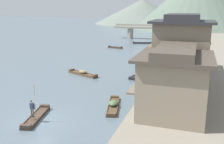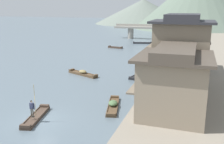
% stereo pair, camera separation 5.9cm
% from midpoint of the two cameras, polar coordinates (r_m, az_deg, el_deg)
% --- Properties ---
extents(ground_plane, '(400.00, 400.00, 0.00)m').
position_cam_midpoint_polar(ground_plane, '(25.10, -15.30, -10.15)').
color(ground_plane, slate).
extents(riverbank_right, '(18.00, 110.00, 0.58)m').
position_cam_midpoint_polar(riverbank_right, '(49.91, 21.93, 1.79)').
color(riverbank_right, gray).
rests_on(riverbank_right, ground).
extents(boat_foreground_poled, '(2.05, 5.02, 0.48)m').
position_cam_midpoint_polar(boat_foreground_poled, '(25.52, -16.19, -9.41)').
color(boat_foreground_poled, '#423328').
rests_on(boat_foreground_poled, ground).
extents(boatman_person, '(0.57, 0.25, 3.04)m').
position_cam_midpoint_polar(boatman_person, '(24.39, -16.99, -7.22)').
color(boatman_person, black).
rests_on(boatman_person, boat_foreground_poled).
extents(boat_moored_nearest, '(2.29, 5.81, 0.43)m').
position_cam_midpoint_polar(boat_moored_nearest, '(39.31, 6.23, -0.62)').
color(boat_moored_nearest, '#232326').
rests_on(boat_moored_nearest, ground).
extents(boat_moored_second, '(5.25, 2.37, 0.50)m').
position_cam_midpoint_polar(boat_moored_second, '(73.48, 6.67, 6.31)').
color(boat_moored_second, '#232326').
rests_on(boat_moored_second, ground).
extents(boat_moored_third, '(1.23, 5.13, 0.42)m').
position_cam_midpoint_polar(boat_moored_third, '(59.67, 11.02, 4.30)').
color(boat_moored_third, '#232326').
rests_on(boat_moored_third, ground).
extents(boat_moored_far, '(4.33, 3.24, 0.59)m').
position_cam_midpoint_polar(boat_moored_far, '(69.31, 10.74, 5.71)').
color(boat_moored_far, '#423328').
rests_on(boat_moored_far, ground).
extents(boat_midriver_drifting, '(3.87, 1.56, 0.50)m').
position_cam_midpoint_polar(boat_midriver_drifting, '(64.94, 0.77, 5.38)').
color(boat_midriver_drifting, '#423328').
rests_on(boat_midriver_drifting, ground).
extents(boat_midriver_upstream, '(5.50, 3.17, 0.78)m').
position_cam_midpoint_polar(boat_midriver_upstream, '(39.71, -6.34, -0.29)').
color(boat_midriver_upstream, brown).
rests_on(boat_midriver_upstream, ground).
extents(boat_upstream_distant, '(2.20, 5.28, 0.71)m').
position_cam_midpoint_polar(boat_upstream_distant, '(27.06, 0.29, -7.26)').
color(boat_upstream_distant, brown).
rests_on(boat_upstream_distant, ground).
extents(boat_crossing_west, '(1.96, 5.41, 0.66)m').
position_cam_midpoint_polar(boat_crossing_west, '(49.78, 9.62, 2.50)').
color(boat_crossing_west, '#33281E').
rests_on(boat_crossing_west, ground).
extents(house_waterfront_nearest, '(6.73, 7.33, 6.14)m').
position_cam_midpoint_polar(house_waterfront_nearest, '(23.85, 13.31, -2.14)').
color(house_waterfront_nearest, gray).
rests_on(house_waterfront_nearest, riverbank_right).
extents(house_waterfront_second, '(6.87, 5.68, 8.74)m').
position_cam_midpoint_polar(house_waterfront_second, '(29.80, 14.78, 3.60)').
color(house_waterfront_second, '#7F705B').
rests_on(house_waterfront_second, riverbank_right).
extents(house_waterfront_tall, '(6.69, 6.60, 6.14)m').
position_cam_midpoint_polar(house_waterfront_tall, '(35.91, 15.20, 3.20)').
color(house_waterfront_tall, gray).
rests_on(house_waterfront_tall, riverbank_right).
extents(house_waterfront_narrow, '(5.68, 5.71, 6.14)m').
position_cam_midpoint_polar(house_waterfront_narrow, '(42.04, 15.06, 4.77)').
color(house_waterfront_narrow, brown).
rests_on(house_waterfront_narrow, riverbank_right).
extents(stone_bridge, '(25.84, 2.40, 4.55)m').
position_cam_midpoint_polar(stone_bridge, '(82.97, 9.40, 9.06)').
color(stone_bridge, gray).
rests_on(stone_bridge, ground).
extents(hill_far_west, '(56.64, 56.64, 14.04)m').
position_cam_midpoint_polar(hill_far_west, '(158.31, 6.84, 12.98)').
color(hill_far_west, slate).
rests_on(hill_far_west, ground).
extents(hill_far_centre, '(52.30, 52.30, 21.33)m').
position_cam_midpoint_polar(hill_far_centre, '(150.51, 20.70, 13.52)').
color(hill_far_centre, slate).
rests_on(hill_far_centre, ground).
extents(hill_far_east, '(58.03, 58.03, 25.30)m').
position_cam_midpoint_polar(hill_far_east, '(129.33, 18.40, 14.62)').
color(hill_far_east, '#5B6B5B').
rests_on(hill_far_east, ground).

